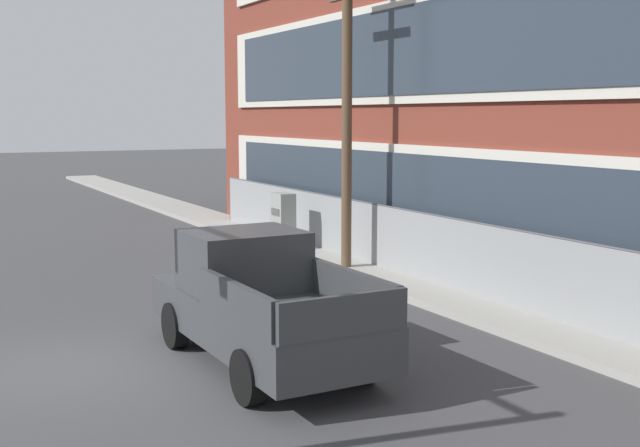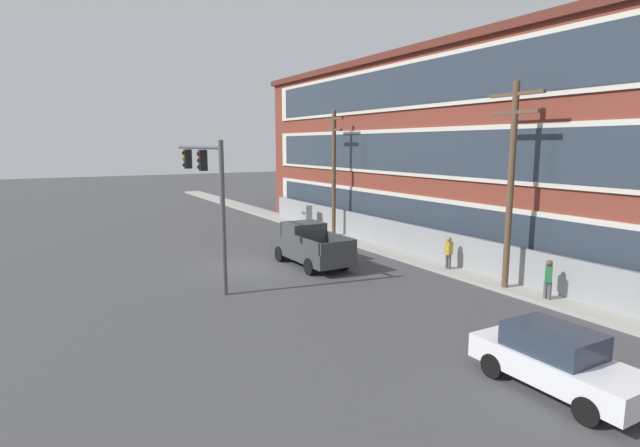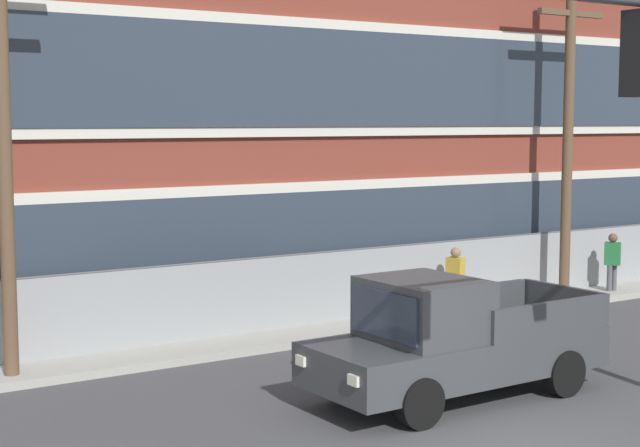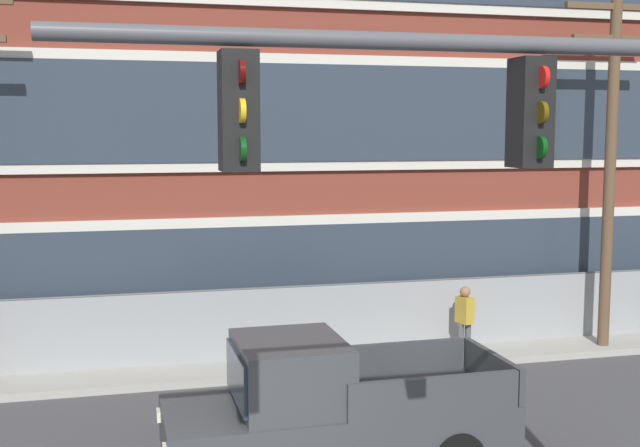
{
  "view_description": "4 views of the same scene",
  "coord_description": "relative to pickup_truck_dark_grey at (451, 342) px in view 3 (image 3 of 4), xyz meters",
  "views": [
    {
      "loc": [
        12.75,
        -2.18,
        4.0
      ],
      "look_at": [
        -1.61,
        5.41,
        1.81
      ],
      "focal_mm": 45.0,
      "sensor_mm": 36.0,
      "label": 1
    },
    {
      "loc": [
        22.64,
        -8.82,
        6.02
      ],
      "look_at": [
        2.13,
        2.88,
        2.26
      ],
      "focal_mm": 28.0,
      "sensor_mm": 36.0,
      "label": 2
    },
    {
      "loc": [
        -9.48,
        -9.34,
        4.64
      ],
      "look_at": [
        -1.4,
        3.08,
        3.08
      ],
      "focal_mm": 55.0,
      "sensor_mm": 36.0,
      "label": 3
    },
    {
      "loc": [
        -1.89,
        -8.55,
        5.19
      ],
      "look_at": [
        1.48,
        5.11,
        3.56
      ],
      "focal_mm": 45.0,
      "sensor_mm": 36.0,
      "label": 4
    }
  ],
  "objects": [
    {
      "name": "chain_link_fence",
      "position": [
        2.11,
        5.77,
        -0.08
      ],
      "size": [
        36.04,
        0.06,
        1.76
      ],
      "color": "gray",
      "rests_on": "ground"
    },
    {
      "name": "brick_mill_building",
      "position": [
        2.18,
        10.88,
        4.65
      ],
      "size": [
        40.1,
        9.74,
        11.21
      ],
      "color": "brown",
      "rests_on": "ground"
    },
    {
      "name": "pedestrian_by_fence",
      "position": [
        4.5,
        5.08,
        0.0
      ],
      "size": [
        0.34,
        0.45,
        1.69
      ],
      "color": "#4C4C51",
      "rests_on": "ground"
    },
    {
      "name": "pickup_truck_dark_grey",
      "position": [
        0.0,
        0.0,
        0.0
      ],
      "size": [
        5.34,
        2.19,
        2.09
      ],
      "color": "#383A3D",
      "rests_on": "ground"
    },
    {
      "name": "utility_pole_near_corner",
      "position": [
        -5.87,
        4.99,
        3.47
      ],
      "size": [
        2.01,
        0.26,
        8.12
      ],
      "color": "brown",
      "rests_on": "ground"
    },
    {
      "name": "pedestrian_near_cabinet",
      "position": [
        9.87,
        5.01,
        0.0
      ],
      "size": [
        0.42,
        0.47,
        1.69
      ],
      "color": "#4C4C51",
      "rests_on": "ground"
    },
    {
      "name": "utility_pole_midblock",
      "position": [
        7.96,
        4.91,
        3.73
      ],
      "size": [
        2.54,
        0.26,
        8.47
      ],
      "color": "brown",
      "rests_on": "ground"
    },
    {
      "name": "sidewalk_building_side",
      "position": [
        -1.07,
        5.38,
        -0.89
      ],
      "size": [
        80.0,
        1.84,
        0.16
      ],
      "primitive_type": "cube",
      "color": "#9E9B93",
      "rests_on": "ground"
    }
  ]
}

